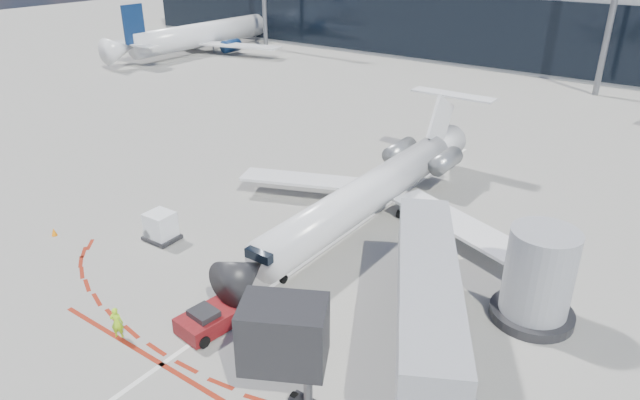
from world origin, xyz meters
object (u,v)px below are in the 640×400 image
Objects in this scene: pushback_tug at (209,320)px; uld_container at (161,227)px; regional_jet at (374,189)px; ramp_worker at (117,323)px.

uld_container is (-8.64, 4.45, 0.38)m from pushback_tug.
regional_jet is at bearing 45.93° from uld_container.
ramp_worker is at bearing -101.15° from regional_jet.
ramp_worker reaches higher than pushback_tug.
uld_container is (-9.03, -9.95, -1.23)m from regional_jet.
regional_jet reaches higher than uld_container.
pushback_tug is at bearing -29.06° from uld_container.
regional_jet is at bearing -135.87° from ramp_worker.
pushback_tug is at bearing -91.55° from regional_jet.
pushback_tug is 2.34× the size of uld_container.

